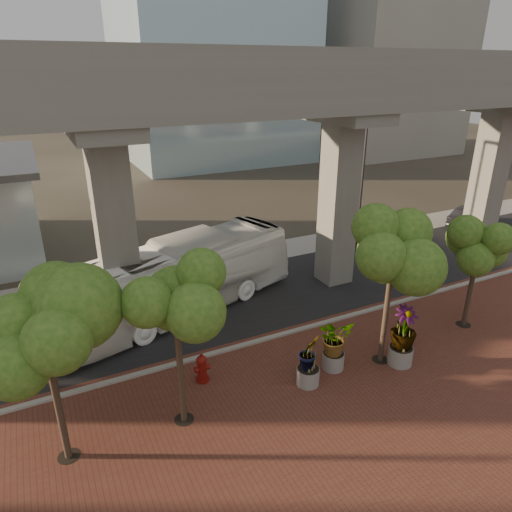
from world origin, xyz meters
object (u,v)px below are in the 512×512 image
fire_hydrant (202,368)px  planter_front (335,340)px  parked_car (470,217)px  transit_bus (173,280)px

fire_hydrant → planter_front: planter_front is taller
planter_front → parked_car: bearing=27.1°
transit_bus → planter_front: size_ratio=6.01×
fire_hydrant → transit_bus: bearing=83.5°
transit_bus → fire_hydrant: size_ratio=11.02×
parked_car → fire_hydrant: size_ratio=3.84×
parked_car → fire_hydrant: 26.76m
transit_bus → fire_hydrant: (-0.65, -5.73, -1.23)m
fire_hydrant → parked_car: bearing=19.0°
transit_bus → parked_car: bearing=-100.4°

